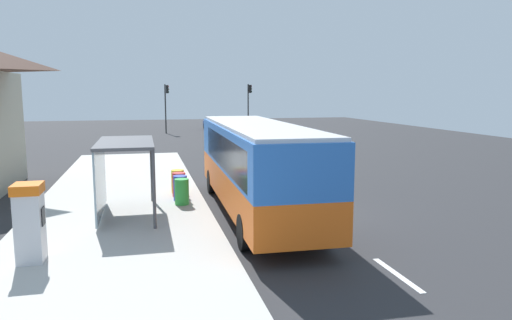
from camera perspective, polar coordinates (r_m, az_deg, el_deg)
ground_plane at (r=30.55m, az=-2.81°, el=0.02°), size 56.00×92.00×0.04m
sidewalk_platform at (r=18.26m, az=-15.84°, el=-5.50°), size 6.20×30.00×0.18m
lane_stripe_seg_0 at (r=12.10m, az=16.53°, el=-12.99°), size 0.16×2.20×0.01m
lane_stripe_seg_1 at (r=16.40m, az=7.78°, el=-7.11°), size 0.16×2.20×0.01m
lane_stripe_seg_2 at (r=21.01m, az=2.87°, el=-3.65°), size 0.16×2.20×0.01m
lane_stripe_seg_3 at (r=25.76m, az=-0.23°, el=-1.44°), size 0.16×2.20×0.01m
lane_stripe_seg_4 at (r=30.59m, az=-2.35°, el=0.08°), size 0.16×2.20×0.01m
lane_stripe_seg_5 at (r=35.47m, az=-3.89°, el=1.19°), size 0.16×2.20×0.01m
lane_stripe_seg_6 at (r=40.38m, az=-5.06°, el=2.02°), size 0.16×2.20×0.01m
lane_stripe_seg_7 at (r=45.31m, az=-5.97°, el=2.68°), size 0.16×2.20×0.01m
bus at (r=16.66m, az=-0.02°, el=-0.33°), size 2.74×11.06×3.21m
white_van at (r=35.23m, az=-0.65°, el=3.34°), size 2.13×5.24×2.30m
sedan_near at (r=44.83m, az=-3.27°, el=3.66°), size 1.97×4.46×1.52m
sedan_far at (r=54.70m, az=-5.11°, el=4.45°), size 1.90×4.43×1.52m
ticket_machine at (r=12.88m, az=-25.42°, el=-6.72°), size 0.66×0.76×1.94m
recycling_bin_green at (r=17.80m, az=-8.86°, el=-3.76°), size 0.52×0.52×0.95m
recycling_bin_blue at (r=18.48m, az=-9.03°, el=-3.32°), size 0.52×0.52×0.95m
recycling_bin_red at (r=19.17m, az=-9.19°, el=-2.92°), size 0.52×0.52×0.95m
recycling_bin_yellow at (r=19.85m, az=-9.34°, el=-2.54°), size 0.52×0.52×0.95m
traffic_light_near_side at (r=50.87m, az=-0.84°, el=7.13°), size 0.49×0.28×5.10m
traffic_light_far_side at (r=50.52m, az=-10.67°, el=6.95°), size 0.49×0.28×5.06m
bus_shelter at (r=16.47m, az=-16.36°, el=0.13°), size 1.80×4.00×2.50m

